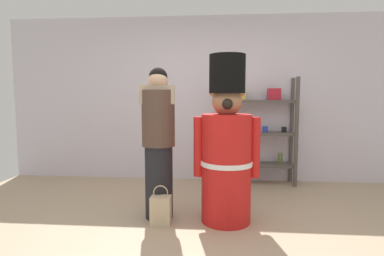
% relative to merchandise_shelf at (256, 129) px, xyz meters
% --- Properties ---
extents(ground_plane, '(6.40, 6.40, 0.00)m').
position_rel_merchandise_shelf_xyz_m(ground_plane, '(-0.79, -1.98, -0.85)').
color(ground_plane, tan).
extents(back_wall, '(6.40, 0.12, 2.60)m').
position_rel_merchandise_shelf_xyz_m(back_wall, '(-0.79, 0.22, 0.45)').
color(back_wall, silver).
rests_on(back_wall, ground_plane).
extents(merchandise_shelf, '(1.18, 0.35, 1.63)m').
position_rel_merchandise_shelf_xyz_m(merchandise_shelf, '(0.00, 0.00, 0.00)').
color(merchandise_shelf, '#4C4742').
rests_on(merchandise_shelf, ground_plane).
extents(teddy_bear_guard, '(0.70, 0.55, 1.76)m').
position_rel_merchandise_shelf_xyz_m(teddy_bear_guard, '(-0.50, -1.53, -0.08)').
color(teddy_bear_guard, red).
rests_on(teddy_bear_guard, ground_plane).
extents(person_shopper, '(0.37, 0.36, 1.64)m').
position_rel_merchandise_shelf_xyz_m(person_shopper, '(-1.23, -1.49, -0.01)').
color(person_shopper, black).
rests_on(person_shopper, ground_plane).
extents(shopping_bag, '(0.21, 0.15, 0.42)m').
position_rel_merchandise_shelf_xyz_m(shopping_bag, '(-1.18, -1.69, -0.69)').
color(shopping_bag, '#C1AD89').
rests_on(shopping_bag, ground_plane).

